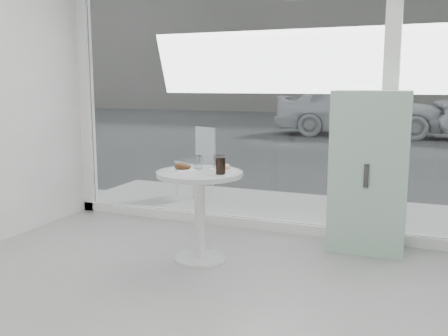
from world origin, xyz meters
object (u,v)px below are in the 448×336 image
at_px(plate_fritter, 183,168).
at_px(cola_glass, 221,165).
at_px(patio_chair, 199,156).
at_px(water_tumbler_b, 217,162).
at_px(main_table, 200,197).
at_px(water_tumbler_a, 198,163).
at_px(mint_cabinet, 369,172).
at_px(car_white, 359,108).
at_px(plate_donut, 223,168).

xyz_separation_m(plate_fritter, cola_glass, (0.34, -0.01, 0.05)).
distance_m(patio_chair, water_tumbler_b, 2.24).
bearing_deg(plate_fritter, patio_chair, 111.61).
bearing_deg(main_table, water_tumbler_a, 119.73).
distance_m(mint_cabinet, plate_fritter, 1.67).
xyz_separation_m(main_table, water_tumbler_a, (-0.07, 0.13, 0.27)).
bearing_deg(mint_cabinet, main_table, -147.23).
bearing_deg(main_table, car_white, 90.56).
bearing_deg(main_table, plate_donut, 36.98).
relative_size(plate_fritter, water_tumbler_a, 1.99).
height_order(patio_chair, car_white, car_white).
relative_size(mint_cabinet, car_white, 0.30).
relative_size(mint_cabinet, plate_donut, 6.58).
relative_size(car_white, water_tumbler_b, 43.02).
xyz_separation_m(mint_cabinet, patio_chair, (-2.28, 1.32, -0.17)).
height_order(water_tumbler_b, cola_glass, cola_glass).
bearing_deg(cola_glass, car_white, 91.60).
relative_size(mint_cabinet, patio_chair, 1.63).
bearing_deg(mint_cabinet, plate_fritter, -148.90).
relative_size(main_table, patio_chair, 0.88).
bearing_deg(patio_chair, plate_fritter, -43.93).
distance_m(water_tumbler_a, water_tumbler_b, 0.17).
xyz_separation_m(mint_cabinet, water_tumbler_a, (-1.34, -0.72, 0.10)).
bearing_deg(water_tumbler_a, patio_chair, 114.69).
distance_m(main_table, cola_glass, 0.36).
relative_size(plate_fritter, plate_donut, 1.04).
xyz_separation_m(patio_chair, water_tumbler_b, (1.07, -1.94, 0.27)).
bearing_deg(water_tumbler_a, cola_glass, -30.96).
xyz_separation_m(patio_chair, plate_donut, (1.17, -2.05, 0.24)).
bearing_deg(plate_fritter, main_table, 13.88).
relative_size(water_tumbler_a, cola_glass, 0.75).
relative_size(main_table, water_tumbler_b, 7.01).
bearing_deg(cola_glass, plate_fritter, 179.02).
distance_m(mint_cabinet, car_white, 10.47).
xyz_separation_m(patio_chair, plate_fritter, (0.87, -2.20, 0.25)).
distance_m(mint_cabinet, plate_donut, 1.33).
xyz_separation_m(patio_chair, water_tumbler_a, (0.94, -2.04, 0.27)).
bearing_deg(water_tumbler_a, mint_cabinet, 28.29).
relative_size(plate_donut, water_tumbler_a, 1.92).
xyz_separation_m(mint_cabinet, water_tumbler_b, (-1.21, -0.63, 0.10)).
height_order(mint_cabinet, patio_chair, mint_cabinet).
height_order(patio_chair, plate_donut, patio_chair).
xyz_separation_m(main_table, plate_donut, (0.16, 0.12, 0.24)).
xyz_separation_m(main_table, water_tumbler_b, (0.07, 0.22, 0.27)).
distance_m(mint_cabinet, water_tumbler_b, 1.37).
height_order(plate_donut, cola_glass, cola_glass).
bearing_deg(mint_cabinet, water_tumbler_a, -152.69).
relative_size(patio_chair, cola_glass, 5.82).
bearing_deg(plate_donut, plate_fritter, -152.64).
xyz_separation_m(main_table, patio_chair, (-1.01, 2.17, -0.00)).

